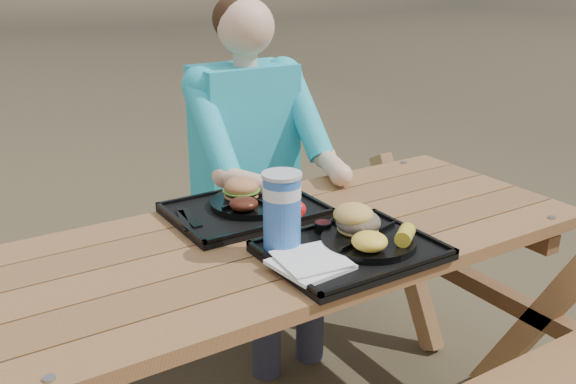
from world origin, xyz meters
TOP-DOWN VIEW (x-y plane):
  - picnic_table at (0.00, 0.00)m, footprint 1.80×1.49m
  - tray_near at (0.07, -0.21)m, footprint 0.45×0.35m
  - tray_far at (-0.03, 0.20)m, footprint 0.45×0.35m
  - plate_near at (0.12, -0.22)m, footprint 0.26×0.26m
  - plate_far at (-0.00, 0.21)m, footprint 0.26×0.26m
  - napkin_stack at (-0.09, -0.24)m, footprint 0.19×0.19m
  - soda_cup at (-0.09, -0.11)m, footprint 0.10×0.10m
  - condiment_bbq at (0.07, -0.08)m, footprint 0.05×0.05m
  - condiment_mustard at (0.12, -0.08)m, footprint 0.05×0.05m
  - sandwich at (0.13, -0.16)m, footprint 0.12×0.12m
  - mac_cheese at (0.08, -0.27)m, footprint 0.10×0.10m
  - corn_cob at (0.18, -0.29)m, footprint 0.10×0.10m
  - cutlery_far at (-0.21, 0.22)m, footprint 0.04×0.16m
  - burger at (-0.02, 0.25)m, footprint 0.11×0.11m
  - baked_beans at (-0.06, 0.15)m, footprint 0.09×0.09m
  - potato_salad at (0.06, 0.14)m, footprint 0.08×0.08m
  - diner at (0.23, 0.66)m, footprint 0.48×0.84m

SIDE VIEW (x-z plane):
  - picnic_table at x=0.00m, z-range 0.00..0.75m
  - diner at x=0.23m, z-range 0.00..1.28m
  - tray_near at x=0.07m, z-range 0.75..0.77m
  - tray_far at x=-0.03m, z-range 0.75..0.77m
  - cutlery_far at x=-0.21m, z-range 0.77..0.78m
  - napkin_stack at x=-0.09m, z-range 0.77..0.79m
  - plate_near at x=0.12m, z-range 0.77..0.79m
  - plate_far at x=0.00m, z-range 0.77..0.79m
  - condiment_mustard at x=0.12m, z-range 0.77..0.80m
  - condiment_bbq at x=0.07m, z-range 0.77..0.80m
  - baked_beans at x=-0.06m, z-range 0.79..0.83m
  - corn_cob at x=0.18m, z-range 0.79..0.83m
  - potato_salad at x=0.06m, z-range 0.79..0.83m
  - mac_cheese at x=0.08m, z-range 0.79..0.84m
  - burger at x=-0.02m, z-range 0.79..0.89m
  - sandwich at x=0.13m, z-range 0.79..0.91m
  - soda_cup at x=-0.09m, z-range 0.77..0.97m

